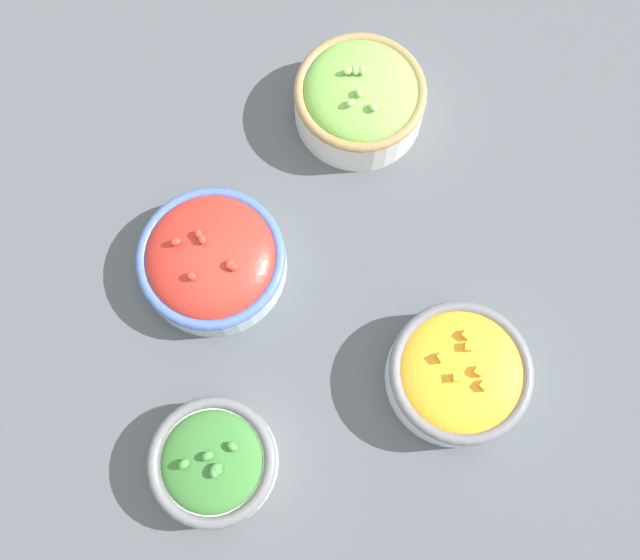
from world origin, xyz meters
The scene contains 5 objects.
ground_plane centered at (0.00, 0.00, 0.00)m, with size 3.00×3.00×0.00m, color #4C5156.
bowl_lettuce centered at (-0.20, 0.09, 0.04)m, with size 0.15×0.15×0.08m.
bowl_squash centered at (0.13, 0.12, 0.03)m, with size 0.15×0.15×0.07m.
bowl_cherry_tomatoes centered at (-0.05, -0.11, 0.03)m, with size 0.16×0.16×0.07m.
bowl_broccoli centered at (0.16, -0.14, 0.03)m, with size 0.13×0.13×0.06m.
Camera 1 is at (0.20, -0.04, 0.76)m, focal length 40.00 mm.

